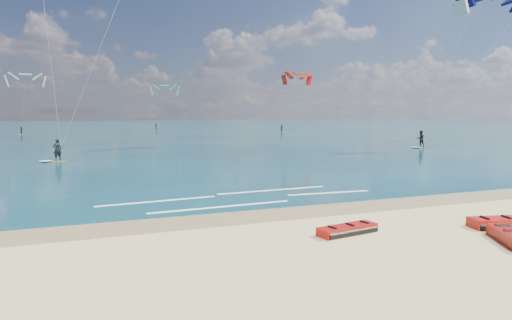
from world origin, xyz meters
The scene contains 9 objects.
ground centered at (0.00, 40.00, 0.00)m, with size 320.00×320.00×0.00m, color tan.
wet_sand_strip centered at (0.00, 3.00, 0.00)m, with size 320.00×2.40×0.01m, color olive.
sea centered at (0.00, 104.00, 0.02)m, with size 320.00×200.00×0.04m, color #0B2D3C.
packed_kite_left centered at (1.40, -0.73, 0.00)m, with size 2.44×0.98×0.35m, color #A50F08, non-canonical shape.
packed_kite_mid centered at (7.22, -2.03, 0.00)m, with size 2.65×1.16×0.42m, color red, non-canonical shape.
kitesurfer_main centered at (-7.40, 24.69, 9.76)m, with size 10.17×8.86×18.94m.
kitesurfer_far centered at (32.23, 25.60, 9.47)m, with size 11.49×7.76×18.32m.
shoreline_foam centered at (0.24, 6.66, 0.04)m, with size 13.74×3.63×0.01m.
distant_kites centered at (-12.09, 77.91, 5.77)m, with size 81.65×42.75×14.21m.
Camera 1 is at (-7.19, -13.98, 4.24)m, focal length 32.00 mm.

